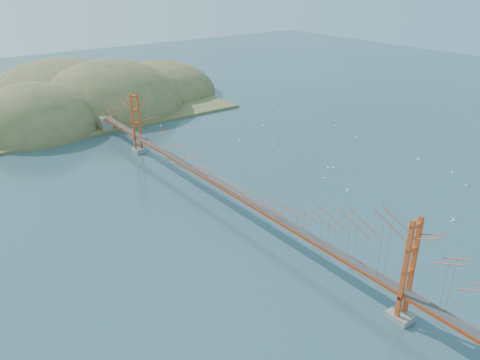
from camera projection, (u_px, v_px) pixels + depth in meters
ground at (229, 209)px, 69.64m from camera, size 320.00×320.00×0.00m
bridge at (227, 165)px, 66.88m from camera, size 2.20×94.40×12.00m
far_headlands at (81, 107)px, 120.67m from camera, size 84.00×58.00×25.00m
sailboat_0 at (347, 190)px, 75.42m from camera, size 0.54×0.54×0.61m
sailboat_12 at (161, 125)px, 106.28m from camera, size 0.64×0.57×0.72m
sailboat_8 at (263, 125)px, 106.56m from camera, size 0.65×0.65×0.68m
sailboat_4 at (333, 167)px, 83.94m from camera, size 0.51×0.51×0.56m
sailboat_9 at (356, 136)px, 99.42m from camera, size 0.59×0.59×0.64m
sailboat_15 at (294, 114)px, 114.29m from camera, size 0.52×0.59×0.67m
sailboat_1 at (323, 178)px, 79.72m from camera, size 0.60×0.60×0.63m
sailboat_16 at (239, 140)px, 97.04m from camera, size 0.66×0.66×0.74m
sailboat_6 at (453, 220)px, 66.20m from camera, size 0.66×0.66×0.70m
sailboat_5 at (466, 185)px, 77.17m from camera, size 0.49×0.51×0.58m
sailboat_13 at (452, 172)px, 81.75m from camera, size 0.61×0.60×0.69m
sailboat_11 at (418, 159)px, 87.63m from camera, size 0.57×0.55×0.64m
sailboat_7 at (274, 144)px, 94.84m from camera, size 0.55×0.49×0.62m
sailboat_17 at (279, 112)px, 116.66m from camera, size 0.55×0.50×0.62m
sailboat_14 at (328, 168)px, 83.75m from camera, size 0.63×0.63×0.68m
sailboat_extra_0 at (189, 153)px, 90.31m from camera, size 0.54×0.58×0.65m
sailboat_extra_1 at (335, 126)px, 106.21m from camera, size 0.57×0.57×0.63m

